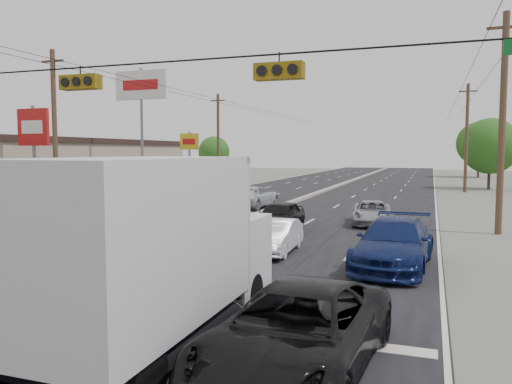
{
  "coord_description": "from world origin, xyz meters",
  "views": [
    {
      "loc": [
        9.55,
        -10.09,
        3.79
      ],
      "look_at": [
        3.06,
        8.31,
        2.2
      ],
      "focal_mm": 35.0,
      "sensor_mm": 36.0,
      "label": 1
    }
  ],
  "objects_px": {
    "box_truck": "(153,251)",
    "oncoming_far": "(253,197)",
    "utility_pole_left_b": "(55,130)",
    "tree_right_far": "(479,144)",
    "tree_left_far": "(214,152)",
    "queue_car_b": "(276,237)",
    "red_sedan": "(175,241)",
    "pole_sign_far": "(189,146)",
    "queue_car_a": "(279,217)",
    "queue_car_c": "(372,213)",
    "utility_pole_right_b": "(502,122)",
    "oncoming_near": "(94,212)",
    "utility_pole_left_c": "(218,139)",
    "pole_sign_mid": "(33,133)",
    "utility_pole_right_c": "(467,137)",
    "pole_sign_billboard": "(141,93)",
    "queue_car_d": "(394,244)",
    "black_suv": "(297,332)",
    "tree_right_mid": "(490,146)"
  },
  "relations": [
    {
      "from": "box_truck",
      "to": "oncoming_far",
      "type": "height_order",
      "value": "box_truck"
    },
    {
      "from": "utility_pole_left_b",
      "to": "tree_right_far",
      "type": "xyz_separation_m",
      "value": [
        28.5,
        55.0,
        -0.15
      ]
    },
    {
      "from": "tree_left_far",
      "to": "queue_car_b",
      "type": "xyz_separation_m",
      "value": [
        26.13,
        -52.5,
        -3.1
      ]
    },
    {
      "from": "red_sedan",
      "to": "queue_car_b",
      "type": "relative_size",
      "value": 1.22
    },
    {
      "from": "pole_sign_far",
      "to": "queue_car_a",
      "type": "bearing_deg",
      "value": -55.8
    },
    {
      "from": "queue_car_c",
      "to": "queue_car_b",
      "type": "bearing_deg",
      "value": -113.77
    },
    {
      "from": "utility_pole_right_b",
      "to": "tree_right_far",
      "type": "distance_m",
      "value": 55.11
    },
    {
      "from": "utility_pole_left_b",
      "to": "oncoming_near",
      "type": "relative_size",
      "value": 2.1
    },
    {
      "from": "utility_pole_left_c",
      "to": "tree_right_far",
      "type": "distance_m",
      "value": 41.38
    },
    {
      "from": "tree_left_far",
      "to": "utility_pole_left_b",
      "type": "bearing_deg",
      "value": -78.08
    },
    {
      "from": "pole_sign_mid",
      "to": "queue_car_b",
      "type": "height_order",
      "value": "pole_sign_mid"
    },
    {
      "from": "red_sedan",
      "to": "oncoming_near",
      "type": "height_order",
      "value": "red_sedan"
    },
    {
      "from": "pole_sign_far",
      "to": "utility_pole_right_c",
      "type": "bearing_deg",
      "value": 0.0
    },
    {
      "from": "queue_car_b",
      "to": "utility_pole_right_c",
      "type": "bearing_deg",
      "value": 73.45
    },
    {
      "from": "pole_sign_billboard",
      "to": "red_sedan",
      "type": "distance_m",
      "value": 29.3
    },
    {
      "from": "utility_pole_right_c",
      "to": "queue_car_a",
      "type": "distance_m",
      "value": 29.63
    },
    {
      "from": "queue_car_d",
      "to": "utility_pole_right_b",
      "type": "bearing_deg",
      "value": 68.57
    },
    {
      "from": "pole_sign_far",
      "to": "oncoming_near",
      "type": "distance_m",
      "value": 30.66
    },
    {
      "from": "red_sedan",
      "to": "queue_car_a",
      "type": "bearing_deg",
      "value": 84.12
    },
    {
      "from": "queue_car_c",
      "to": "box_truck",
      "type": "bearing_deg",
      "value": -103.95
    },
    {
      "from": "pole_sign_billboard",
      "to": "red_sedan",
      "type": "bearing_deg",
      "value": -55.61
    },
    {
      "from": "red_sedan",
      "to": "queue_car_d",
      "type": "xyz_separation_m",
      "value": [
        7.05,
        1.77,
        0.04
      ]
    },
    {
      "from": "pole_sign_far",
      "to": "oncoming_near",
      "type": "relative_size",
      "value": 1.26
    },
    {
      "from": "utility_pole_right_c",
      "to": "queue_car_a",
      "type": "xyz_separation_m",
      "value": [
        -9.7,
        -27.65,
        -4.39
      ]
    },
    {
      "from": "tree_left_far",
      "to": "black_suv",
      "type": "height_order",
      "value": "tree_left_far"
    },
    {
      "from": "pole_sign_mid",
      "to": "queue_car_b",
      "type": "xyz_separation_m",
      "value": [
        21.13,
        -10.5,
        -4.5
      ]
    },
    {
      "from": "pole_sign_mid",
      "to": "oncoming_near",
      "type": "relative_size",
      "value": 1.47
    },
    {
      "from": "utility_pole_right_c",
      "to": "tree_right_mid",
      "type": "bearing_deg",
      "value": 63.43
    },
    {
      "from": "utility_pole_right_b",
      "to": "oncoming_near",
      "type": "distance_m",
      "value": 20.1
    },
    {
      "from": "utility_pole_right_c",
      "to": "utility_pole_left_b",
      "type": "bearing_deg",
      "value": -135.0
    },
    {
      "from": "utility_pole_left_c",
      "to": "black_suv",
      "type": "xyz_separation_m",
      "value": [
        19.97,
        -42.11,
        -4.37
      ]
    },
    {
      "from": "tree_left_far",
      "to": "black_suv",
      "type": "xyz_separation_m",
      "value": [
        29.47,
        -62.11,
        -2.98
      ]
    },
    {
      "from": "pole_sign_far",
      "to": "box_truck",
      "type": "xyz_separation_m",
      "value": [
        20.54,
        -41.85,
        -2.52
      ]
    },
    {
      "from": "pole_sign_far",
      "to": "queue_car_b",
      "type": "distance_m",
      "value": 38.42
    },
    {
      "from": "queue_car_a",
      "to": "queue_car_b",
      "type": "height_order",
      "value": "queue_car_a"
    },
    {
      "from": "oncoming_far",
      "to": "queue_car_a",
      "type": "bearing_deg",
      "value": 120.85
    },
    {
      "from": "utility_pole_left_b",
      "to": "tree_right_far",
      "type": "height_order",
      "value": "utility_pole_left_b"
    },
    {
      "from": "pole_sign_billboard",
      "to": "tree_left_far",
      "type": "bearing_deg",
      "value": 103.19
    },
    {
      "from": "pole_sign_mid",
      "to": "queue_car_c",
      "type": "relative_size",
      "value": 1.6
    },
    {
      "from": "pole_sign_far",
      "to": "black_suv",
      "type": "relative_size",
      "value": 1.13
    },
    {
      "from": "pole_sign_mid",
      "to": "pole_sign_billboard",
      "type": "relative_size",
      "value": 0.64
    },
    {
      "from": "utility_pole_left_c",
      "to": "red_sedan",
      "type": "relative_size",
      "value": 2.2
    },
    {
      "from": "tree_right_mid",
      "to": "queue_car_b",
      "type": "relative_size",
      "value": 1.91
    },
    {
      "from": "utility_pole_right_b",
      "to": "queue_car_d",
      "type": "distance_m",
      "value": 10.33
    },
    {
      "from": "utility_pole_left_b",
      "to": "queue_car_d",
      "type": "relative_size",
      "value": 1.84
    },
    {
      "from": "utility_pole_left_b",
      "to": "tree_right_mid",
      "type": "height_order",
      "value": "utility_pole_left_b"
    },
    {
      "from": "utility_pole_left_c",
      "to": "utility_pole_right_c",
      "type": "relative_size",
      "value": 1.0
    },
    {
      "from": "utility_pole_right_c",
      "to": "red_sedan",
      "type": "bearing_deg",
      "value": -107.49
    },
    {
      "from": "queue_car_a",
      "to": "queue_car_d",
      "type": "xyz_separation_m",
      "value": [
        5.66,
        -5.81,
        0.07
      ]
    },
    {
      "from": "pole_sign_mid",
      "to": "black_suv",
      "type": "xyz_separation_m",
      "value": [
        24.47,
        -20.11,
        -4.38
      ]
    }
  ]
}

